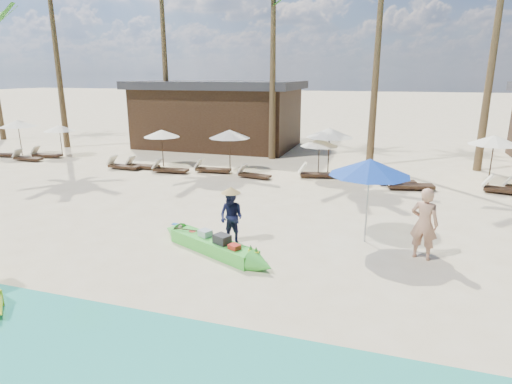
% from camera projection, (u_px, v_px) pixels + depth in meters
% --- Properties ---
extents(ground, '(240.00, 240.00, 0.00)m').
position_uv_depth(ground, '(249.00, 269.00, 10.71)').
color(ground, beige).
rests_on(ground, ground).
extents(green_canoe, '(4.40, 2.26, 0.60)m').
position_uv_depth(green_canoe, '(213.00, 245.00, 11.71)').
color(green_canoe, '#45CE3E').
rests_on(green_canoe, ground).
extents(tourist, '(0.80, 0.64, 1.93)m').
position_uv_depth(tourist, '(424.00, 224.00, 11.13)').
color(tourist, tan).
rests_on(tourist, ground).
extents(vendor_green, '(0.89, 0.78, 1.56)m').
position_uv_depth(vendor_green, '(231.00, 217.00, 12.23)').
color(vendor_green, '#141838').
rests_on(vendor_green, ground).
extents(blue_umbrella, '(2.29, 2.29, 2.46)m').
position_uv_depth(blue_umbrella, '(370.00, 167.00, 11.91)').
color(blue_umbrella, '#99999E').
rests_on(blue_umbrella, ground).
extents(resort_parasol_1, '(2.07, 2.07, 2.13)m').
position_uv_depth(resort_parasol_1, '(18.00, 123.00, 25.28)').
color(resort_parasol_1, '#332215').
rests_on(resort_parasol_1, ground).
extents(lounger_1_left, '(1.67, 0.68, 0.55)m').
position_uv_depth(lounger_1_left, '(1.00, 154.00, 25.25)').
color(lounger_1_left, '#332215').
rests_on(lounger_1_left, ground).
extents(lounger_1_right, '(1.73, 0.56, 0.58)m').
position_uv_depth(lounger_1_right, '(26.00, 157.00, 24.08)').
color(lounger_1_right, '#332215').
rests_on(lounger_1_right, ground).
extents(resort_parasol_2, '(1.80, 1.80, 1.85)m').
position_uv_depth(resort_parasol_2, '(59.00, 128.00, 25.10)').
color(resort_parasol_2, '#332215').
rests_on(resort_parasol_2, ground).
extents(lounger_2_left, '(1.83, 0.80, 0.60)m').
position_uv_depth(lounger_2_left, '(45.00, 154.00, 25.03)').
color(lounger_2_left, '#332215').
rests_on(lounger_2_left, ground).
extents(resort_parasol_3, '(1.89, 1.89, 1.94)m').
position_uv_depth(resort_parasol_3, '(162.00, 133.00, 22.24)').
color(resort_parasol_3, '#332215').
rests_on(resort_parasol_3, ground).
extents(lounger_3_left, '(1.82, 0.62, 0.61)m').
position_uv_depth(lounger_3_left, '(122.00, 165.00, 21.99)').
color(lounger_3_left, '#332215').
rests_on(lounger_3_left, ground).
extents(lounger_3_right, '(1.76, 0.57, 0.59)m').
position_uv_depth(lounger_3_right, '(141.00, 165.00, 22.08)').
color(lounger_3_right, '#332215').
rests_on(lounger_3_right, ground).
extents(resort_parasol_4, '(2.04, 2.04, 2.10)m').
position_uv_depth(resort_parasol_4, '(230.00, 134.00, 20.96)').
color(resort_parasol_4, '#332215').
rests_on(resort_parasol_4, ground).
extents(lounger_4_left, '(1.84, 0.70, 0.61)m').
position_uv_depth(lounger_4_left, '(169.00, 169.00, 21.17)').
color(lounger_4_left, '#332215').
rests_on(lounger_4_left, ground).
extents(lounger_4_right, '(1.86, 0.69, 0.62)m').
position_uv_depth(lounger_4_right, '(211.00, 168.00, 21.23)').
color(lounger_4_right, '#332215').
rests_on(lounger_4_right, ground).
extents(resort_parasol_5, '(1.78, 1.78, 1.84)m').
position_uv_depth(resort_parasol_5, '(319.00, 142.00, 19.91)').
color(resort_parasol_5, '#332215').
rests_on(resort_parasol_5, ground).
extents(lounger_5_left, '(1.67, 0.75, 0.55)m').
position_uv_depth(lounger_5_left, '(252.00, 174.00, 20.11)').
color(lounger_5_left, '#332215').
rests_on(lounger_5_left, ground).
extents(resort_parasol_6, '(2.24, 2.24, 2.30)m').
position_uv_depth(resort_parasol_6, '(330.00, 133.00, 20.05)').
color(resort_parasol_6, '#332215').
rests_on(resort_parasol_6, ground).
extents(lounger_6_left, '(1.92, 0.91, 0.63)m').
position_uv_depth(lounger_6_left, '(316.00, 173.00, 20.16)').
color(lounger_6_left, '#332215').
rests_on(lounger_6_left, ground).
extents(lounger_6_right, '(1.75, 0.91, 0.57)m').
position_uv_depth(lounger_6_right, '(394.00, 181.00, 18.84)').
color(lounger_6_right, '#332215').
rests_on(lounger_6_right, ground).
extents(resort_parasol_7, '(2.14, 2.14, 2.20)m').
position_uv_depth(resort_parasol_7, '(494.00, 140.00, 18.45)').
color(resort_parasol_7, '#332215').
rests_on(resort_parasol_7, ground).
extents(lounger_7_left, '(2.06, 1.01, 0.67)m').
position_uv_depth(lounger_7_left, '(407.00, 184.00, 18.07)').
color(lounger_7_left, '#332215').
rests_on(lounger_7_left, ground).
extents(lounger_7_right, '(2.06, 0.99, 0.67)m').
position_uv_depth(lounger_7_right, '(505.00, 189.00, 17.43)').
color(lounger_7_right, '#332215').
rests_on(lounger_7_right, ground).
extents(pavilion_west, '(10.80, 6.60, 4.30)m').
position_uv_depth(pavilion_west, '(218.00, 114.00, 28.54)').
color(pavilion_west, '#332215').
rests_on(pavilion_west, ground).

